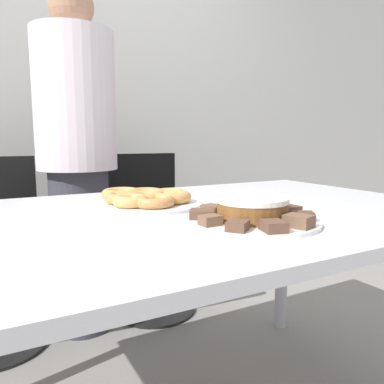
{
  "coord_description": "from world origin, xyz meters",
  "views": [
    {
      "loc": [
        -0.49,
        -0.93,
        0.95
      ],
      "look_at": [
        -0.01,
        -0.03,
        0.8
      ],
      "focal_mm": 35.0,
      "sensor_mm": 36.0,
      "label": 1
    }
  ],
  "objects_px": {
    "person_standing": "(77,157)",
    "plate_donuts": "(145,204)",
    "plate_cake": "(252,221)",
    "office_chair_right": "(151,237)",
    "frosted_cake": "(252,208)"
  },
  "relations": [
    {
      "from": "person_standing",
      "to": "plate_donuts",
      "type": "distance_m",
      "value": 0.77
    },
    {
      "from": "plate_cake",
      "to": "plate_donuts",
      "type": "distance_m",
      "value": 0.39
    },
    {
      "from": "office_chair_right",
      "to": "plate_cake",
      "type": "bearing_deg",
      "value": -96.19
    },
    {
      "from": "plate_cake",
      "to": "person_standing",
      "type": "bearing_deg",
      "value": 99.33
    },
    {
      "from": "office_chair_right",
      "to": "plate_cake",
      "type": "xyz_separation_m",
      "value": [
        -0.21,
        -1.18,
        0.35
      ]
    },
    {
      "from": "office_chair_right",
      "to": "plate_donuts",
      "type": "height_order",
      "value": "office_chair_right"
    },
    {
      "from": "person_standing",
      "to": "plate_cake",
      "type": "relative_size",
      "value": 5.01
    },
    {
      "from": "person_standing",
      "to": "plate_cake",
      "type": "height_order",
      "value": "person_standing"
    },
    {
      "from": "person_standing",
      "to": "office_chair_right",
      "type": "distance_m",
      "value": 0.61
    },
    {
      "from": "person_standing",
      "to": "plate_cake",
      "type": "distance_m",
      "value": 1.14
    },
    {
      "from": "person_standing",
      "to": "plate_donuts",
      "type": "xyz_separation_m",
      "value": [
        0.04,
        -0.76,
        -0.11
      ]
    },
    {
      "from": "office_chair_right",
      "to": "plate_donuts",
      "type": "bearing_deg",
      "value": -109.22
    },
    {
      "from": "person_standing",
      "to": "frosted_cake",
      "type": "height_order",
      "value": "person_standing"
    },
    {
      "from": "office_chair_right",
      "to": "plate_donuts",
      "type": "relative_size",
      "value": 2.42
    },
    {
      "from": "office_chair_right",
      "to": "plate_cake",
      "type": "relative_size",
      "value": 2.63
    }
  ]
}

